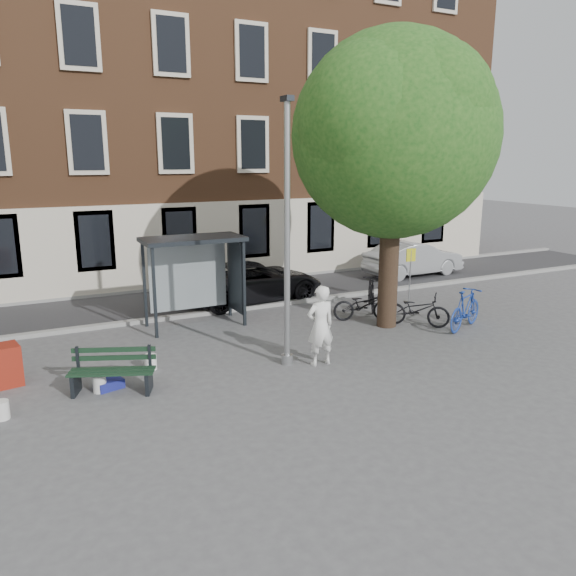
# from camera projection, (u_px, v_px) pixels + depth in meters

# --- Properties ---
(ground) EXTENTS (90.00, 90.00, 0.00)m
(ground) POSITION_uv_depth(u_px,v_px,m) (287.00, 364.00, 13.41)
(ground) COLOR #4C4C4F
(ground) RESTS_ON ground
(road) EXTENTS (40.00, 4.00, 0.01)m
(road) POSITION_uv_depth(u_px,v_px,m) (198.00, 299.00, 19.51)
(road) COLOR #28282B
(road) RESTS_ON ground
(curb_near) EXTENTS (40.00, 0.25, 0.12)m
(curb_near) POSITION_uv_depth(u_px,v_px,m) (217.00, 312.00, 17.76)
(curb_near) COLOR gray
(curb_near) RESTS_ON ground
(curb_far) EXTENTS (40.00, 0.25, 0.12)m
(curb_far) POSITION_uv_depth(u_px,v_px,m) (181.00, 286.00, 21.24)
(curb_far) COLOR gray
(curb_far) RESTS_ON ground
(building_row) EXTENTS (30.00, 8.00, 14.00)m
(building_row) POSITION_uv_depth(u_px,v_px,m) (147.00, 103.00, 23.15)
(building_row) COLOR brown
(building_row) RESTS_ON ground
(lamppost) EXTENTS (0.28, 0.35, 6.11)m
(lamppost) POSITION_uv_depth(u_px,v_px,m) (287.00, 249.00, 12.78)
(lamppost) COLOR #9EA0A3
(lamppost) RESTS_ON ground
(tree_right) EXTENTS (5.76, 5.60, 8.20)m
(tree_right) POSITION_uv_depth(u_px,v_px,m) (397.00, 127.00, 15.10)
(tree_right) COLOR black
(tree_right) RESTS_ON ground
(bus_shelter) EXTENTS (2.85, 1.45, 2.62)m
(bus_shelter) POSITION_uv_depth(u_px,v_px,m) (205.00, 260.00, 16.29)
(bus_shelter) COLOR #1E2328
(bus_shelter) RESTS_ON ground
(painter) EXTENTS (0.71, 0.47, 1.93)m
(painter) POSITION_uv_depth(u_px,v_px,m) (320.00, 326.00, 13.17)
(painter) COLOR white
(painter) RESTS_ON ground
(bench) EXTENTS (1.83, 1.17, 0.90)m
(bench) POSITION_uv_depth(u_px,v_px,m) (113.00, 373.00, 11.74)
(bench) COLOR #1E2328
(bench) RESTS_ON ground
(bike_a) EXTENTS (1.94, 1.27, 0.97)m
(bike_a) POSITION_uv_depth(u_px,v_px,m) (364.00, 305.00, 16.92)
(bike_a) COLOR black
(bike_a) RESTS_ON ground
(bike_b) EXTENTS (2.01, 1.28, 1.17)m
(bike_b) POSITION_uv_depth(u_px,v_px,m) (465.00, 309.00, 16.05)
(bike_b) COLOR #1B3997
(bike_b) RESTS_ON ground
(bike_c) EXTENTS (1.81, 1.80, 0.99)m
(bike_c) POSITION_uv_depth(u_px,v_px,m) (417.00, 309.00, 16.34)
(bike_c) COLOR black
(bike_c) RESTS_ON ground
(bike_d) EXTENTS (1.31, 1.80, 1.07)m
(bike_d) POSITION_uv_depth(u_px,v_px,m) (371.00, 294.00, 18.11)
(bike_d) COLOR black
(bike_d) RESTS_ON ground
(car_dark) EXTENTS (5.10, 2.69, 1.37)m
(car_dark) POSITION_uv_depth(u_px,v_px,m) (253.00, 281.00, 19.22)
(car_dark) COLOR black
(car_dark) RESTS_ON ground
(car_silver) EXTENTS (4.36, 1.65, 1.42)m
(car_silver) POSITION_uv_depth(u_px,v_px,m) (413.00, 259.00, 23.39)
(car_silver) COLOR #9B9EA2
(car_silver) RESTS_ON ground
(blue_crate) EXTENTS (0.64, 0.54, 0.20)m
(blue_crate) POSITION_uv_depth(u_px,v_px,m) (109.00, 384.00, 11.96)
(blue_crate) COLOR navy
(blue_crate) RESTS_ON ground
(bucket_a) EXTENTS (0.30, 0.30, 0.36)m
(bucket_a) POSITION_uv_depth(u_px,v_px,m) (151.00, 362.00, 13.02)
(bucket_a) COLOR white
(bucket_a) RESTS_ON ground
(bucket_b) EXTENTS (0.32, 0.32, 0.36)m
(bucket_b) POSITION_uv_depth(u_px,v_px,m) (1.00, 410.00, 10.55)
(bucket_b) COLOR silver
(bucket_b) RESTS_ON ground
(bucket_c) EXTENTS (0.29, 0.29, 0.36)m
(bucket_c) POSITION_uv_depth(u_px,v_px,m) (100.00, 384.00, 11.77)
(bucket_c) COLOR silver
(bucket_c) RESTS_ON ground
(notice_sign) EXTENTS (0.33, 0.09, 1.91)m
(notice_sign) POSITION_uv_depth(u_px,v_px,m) (411.00, 264.00, 18.51)
(notice_sign) COLOR #9EA0A3
(notice_sign) RESTS_ON ground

